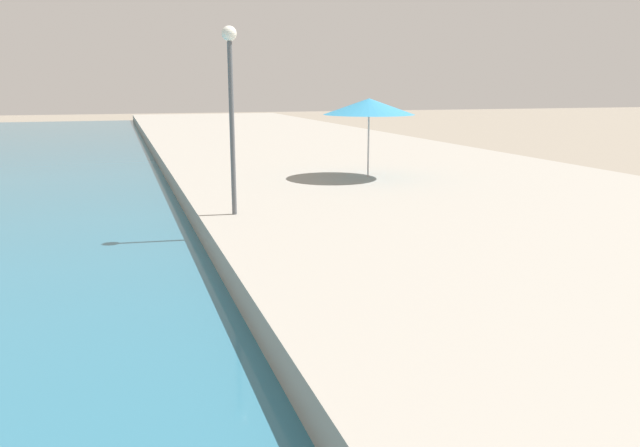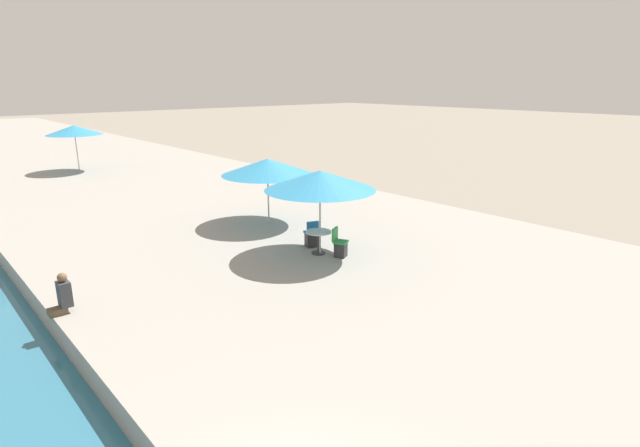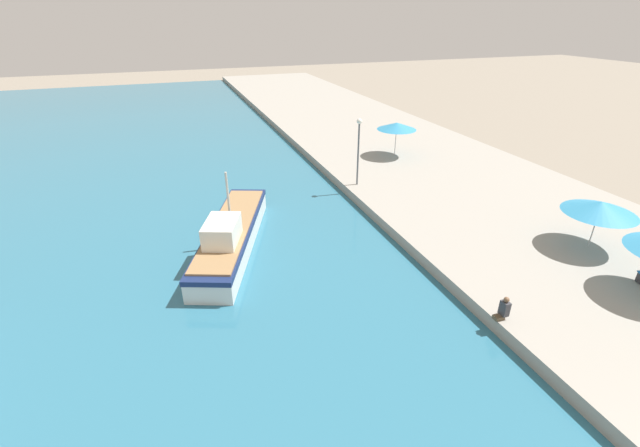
{
  "view_description": "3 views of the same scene",
  "coord_description": "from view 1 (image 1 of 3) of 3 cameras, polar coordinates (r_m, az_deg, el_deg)",
  "views": [
    {
      "loc": [
        -1.8,
        8.71,
        3.82
      ],
      "look_at": [
        1.5,
        18.89,
        1.45
      ],
      "focal_mm": 35.0,
      "sensor_mm": 36.0,
      "label": 1
    },
    {
      "loc": [
        -2.27,
        -3.17,
        5.91
      ],
      "look_at": [
        7.57,
        8.02,
        1.65
      ],
      "focal_mm": 28.0,
      "sensor_mm": 36.0,
      "label": 2
    },
    {
      "loc": [
        -10.93,
        -1.27,
        11.47
      ],
      "look_at": [
        -4.0,
        18.0,
        1.25
      ],
      "focal_mm": 24.0,
      "sensor_mm": 36.0,
      "label": 3
    }
  ],
  "objects": [
    {
      "name": "quay_promenade",
      "position": [
        30.14,
        1.16,
        5.84
      ],
      "size": [
        16.0,
        90.0,
        0.65
      ],
      "color": "gray",
      "rests_on": "ground_plane"
    },
    {
      "name": "cafe_umbrella_striped",
      "position": [
        21.95,
        4.51,
        10.61
      ],
      "size": [
        3.17,
        3.17,
        2.74
      ],
      "color": "#B7B7B7",
      "rests_on": "quay_promenade"
    },
    {
      "name": "lamppost",
      "position": [
        15.54,
        -8.16,
        12.09
      ],
      "size": [
        0.36,
        0.36,
        4.56
      ],
      "color": "#565B60",
      "rests_on": "quay_promenade"
    }
  ]
}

